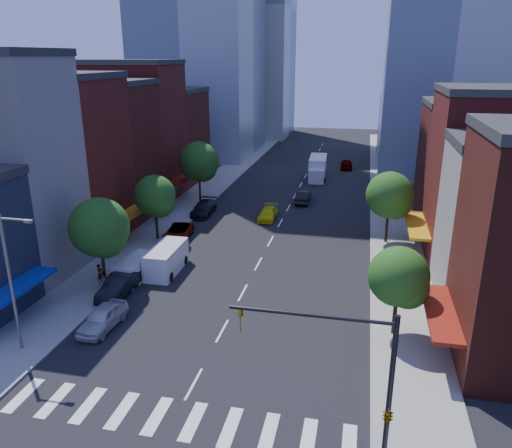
{
  "coord_description": "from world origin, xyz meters",
  "views": [
    {
      "loc": [
        8.7,
        -23.06,
        18.04
      ],
      "look_at": [
        0.52,
        14.61,
        5.0
      ],
      "focal_mm": 35.0,
      "sensor_mm": 36.0,
      "label": 1
    }
  ],
  "objects_px": {
    "parked_car_third": "(178,232)",
    "parked_car_rear": "(204,208)",
    "parked_car_second": "(118,286)",
    "traffic_car_oncoming": "(303,197)",
    "cargo_van_near": "(166,260)",
    "traffic_car_far": "(346,164)",
    "parked_car_front": "(103,318)",
    "cargo_van_far": "(135,269)",
    "pedestrian_near": "(100,274)",
    "pedestrian_far": "(104,281)",
    "box_truck": "(318,169)",
    "taxi": "(268,214)"
  },
  "relations": [
    {
      "from": "parked_car_front",
      "to": "pedestrian_far",
      "type": "xyz_separation_m",
      "value": [
        -2.59,
        5.06,
        0.18
      ]
    },
    {
      "from": "pedestrian_far",
      "to": "traffic_car_oncoming",
      "type": "bearing_deg",
      "value": 176.21
    },
    {
      "from": "taxi",
      "to": "traffic_car_oncoming",
      "type": "relative_size",
      "value": 0.98
    },
    {
      "from": "parked_car_second",
      "to": "traffic_car_oncoming",
      "type": "distance_m",
      "value": 31.32
    },
    {
      "from": "parked_car_front",
      "to": "box_truck",
      "type": "distance_m",
      "value": 48.94
    },
    {
      "from": "pedestrian_near",
      "to": "pedestrian_far",
      "type": "bearing_deg",
      "value": -136.25
    },
    {
      "from": "cargo_van_far",
      "to": "parked_car_third",
      "type": "bearing_deg",
      "value": 94.77
    },
    {
      "from": "parked_car_front",
      "to": "cargo_van_far",
      "type": "xyz_separation_m",
      "value": [
        -1.3,
        7.86,
        0.14
      ]
    },
    {
      "from": "pedestrian_near",
      "to": "parked_car_second",
      "type": "bearing_deg",
      "value": -118.76
    },
    {
      "from": "parked_car_second",
      "to": "box_truck",
      "type": "bearing_deg",
      "value": 74.76
    },
    {
      "from": "parked_car_rear",
      "to": "cargo_van_near",
      "type": "height_order",
      "value": "cargo_van_near"
    },
    {
      "from": "parked_car_second",
      "to": "parked_car_rear",
      "type": "relative_size",
      "value": 0.91
    },
    {
      "from": "pedestrian_near",
      "to": "pedestrian_far",
      "type": "xyz_separation_m",
      "value": [
        1.09,
        -1.27,
        -0.01
      ]
    },
    {
      "from": "parked_car_second",
      "to": "traffic_car_oncoming",
      "type": "relative_size",
      "value": 1.04
    },
    {
      "from": "parked_car_rear",
      "to": "traffic_car_oncoming",
      "type": "xyz_separation_m",
      "value": [
        11.0,
        7.55,
        -0.0
      ]
    },
    {
      "from": "cargo_van_far",
      "to": "taxi",
      "type": "bearing_deg",
      "value": 71.84
    },
    {
      "from": "parked_car_rear",
      "to": "pedestrian_near",
      "type": "distance_m",
      "value": 20.43
    },
    {
      "from": "parked_car_front",
      "to": "parked_car_second",
      "type": "height_order",
      "value": "parked_car_second"
    },
    {
      "from": "traffic_car_far",
      "to": "pedestrian_near",
      "type": "xyz_separation_m",
      "value": [
        -17.95,
        -49.78,
        0.19
      ]
    },
    {
      "from": "parked_car_front",
      "to": "parked_car_second",
      "type": "bearing_deg",
      "value": 108.02
    },
    {
      "from": "cargo_van_far",
      "to": "traffic_car_oncoming",
      "type": "relative_size",
      "value": 0.96
    },
    {
      "from": "parked_car_second",
      "to": "cargo_van_far",
      "type": "relative_size",
      "value": 1.08
    },
    {
      "from": "parked_car_third",
      "to": "cargo_van_far",
      "type": "bearing_deg",
      "value": -95.73
    },
    {
      "from": "parked_car_front",
      "to": "cargo_van_far",
      "type": "height_order",
      "value": "cargo_van_far"
    },
    {
      "from": "cargo_van_far",
      "to": "parked_car_rear",
      "type": "bearing_deg",
      "value": 94.8
    },
    {
      "from": "cargo_van_far",
      "to": "box_truck",
      "type": "height_order",
      "value": "box_truck"
    },
    {
      "from": "parked_car_third",
      "to": "pedestrian_near",
      "type": "relative_size",
      "value": 3.12
    },
    {
      "from": "parked_car_front",
      "to": "parked_car_third",
      "type": "distance_m",
      "value": 18.09
    },
    {
      "from": "parked_car_second",
      "to": "parked_car_third",
      "type": "xyz_separation_m",
      "value": [
        0.0,
        13.21,
        -0.09
      ]
    },
    {
      "from": "box_truck",
      "to": "pedestrian_near",
      "type": "height_order",
      "value": "box_truck"
    },
    {
      "from": "parked_car_rear",
      "to": "taxi",
      "type": "height_order",
      "value": "parked_car_rear"
    },
    {
      "from": "cargo_van_near",
      "to": "traffic_car_far",
      "type": "bearing_deg",
      "value": 72.92
    },
    {
      "from": "parked_car_rear",
      "to": "box_truck",
      "type": "distance_m",
      "value": 24.16
    },
    {
      "from": "parked_car_second",
      "to": "parked_car_third",
      "type": "relative_size",
      "value": 0.95
    },
    {
      "from": "traffic_car_far",
      "to": "pedestrian_near",
      "type": "distance_m",
      "value": 52.92
    },
    {
      "from": "cargo_van_far",
      "to": "box_truck",
      "type": "bearing_deg",
      "value": 78.8
    },
    {
      "from": "parked_car_third",
      "to": "box_truck",
      "type": "bearing_deg",
      "value": 63.28
    },
    {
      "from": "cargo_van_near",
      "to": "traffic_car_far",
      "type": "height_order",
      "value": "cargo_van_near"
    },
    {
      "from": "taxi",
      "to": "pedestrian_near",
      "type": "xyz_separation_m",
      "value": [
        -10.26,
        -20.11,
        0.31
      ]
    },
    {
      "from": "parked_car_front",
      "to": "taxi",
      "type": "xyz_separation_m",
      "value": [
        6.58,
        26.44,
        -0.11
      ]
    },
    {
      "from": "cargo_van_far",
      "to": "box_truck",
      "type": "relative_size",
      "value": 0.54
    },
    {
      "from": "pedestrian_far",
      "to": "box_truck",
      "type": "bearing_deg",
      "value": -177.5
    },
    {
      "from": "parked_car_third",
      "to": "pedestrian_far",
      "type": "bearing_deg",
      "value": -101.42
    },
    {
      "from": "parked_car_third",
      "to": "parked_car_rear",
      "type": "relative_size",
      "value": 0.96
    },
    {
      "from": "box_truck",
      "to": "parked_car_front",
      "type": "bearing_deg",
      "value": -104.67
    },
    {
      "from": "cargo_van_near",
      "to": "pedestrian_near",
      "type": "relative_size",
      "value": 3.34
    },
    {
      "from": "parked_car_third",
      "to": "traffic_car_far",
      "type": "relative_size",
      "value": 1.12
    },
    {
      "from": "parked_car_front",
      "to": "traffic_car_oncoming",
      "type": "relative_size",
      "value": 0.98
    },
    {
      "from": "parked_car_third",
      "to": "pedestrian_near",
      "type": "bearing_deg",
      "value": -107.21
    },
    {
      "from": "taxi",
      "to": "traffic_car_oncoming",
      "type": "bearing_deg",
      "value": 67.22
    }
  ]
}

